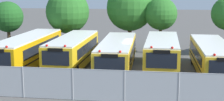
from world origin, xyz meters
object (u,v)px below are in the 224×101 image
Objects in this scene: school_bus_0 at (28,50)px; tree_3 at (161,13)px; school_bus_1 at (73,51)px; tree_1 at (67,12)px; school_bus_2 at (117,53)px; tree_2 at (131,8)px; school_bus_4 at (212,57)px; school_bus_3 at (162,53)px; tree_0 at (7,16)px.

school_bus_0 is 13.65m from tree_3.
tree_1 reaches higher than school_bus_1.
school_bus_0 is at bearing 1.33° from school_bus_2.
school_bus_1 is 1.36× the size of tree_2.
school_bus_4 is at bearing -62.44° from tree_3.
school_bus_0 is at bearing -100.10° from tree_1.
tree_3 reaches higher than school_bus_2.
tree_3 reaches higher than school_bus_0.
school_bus_1 is 7.32m from school_bus_3.
school_bus_3 is 1.62× the size of tree_3.
tree_0 is at bearing 173.38° from tree_1.
school_bus_0 reaches higher than school_bus_1.
tree_3 is at bearing -88.38° from school_bus_3.
tree_1 is 1.13× the size of tree_3.
tree_2 reaches higher than school_bus_1.
school_bus_1 is at bearing -134.54° from tree_3.
tree_2 is at bearing -68.24° from school_bus_3.
school_bus_4 is at bearing 176.71° from school_bus_3.
school_bus_3 is 7.84m from tree_3.
school_bus_0 is 7.47m from school_bus_2.
school_bus_0 is 1.56× the size of tree_2.
tree_0 is at bearing -39.40° from school_bus_1.
tree_1 is at bearing -70.43° from school_bus_1.
tree_2 reaches higher than tree_3.
tree_2 reaches higher than school_bus_0.
school_bus_2 is at bearing -3.26° from school_bus_4.
school_bus_2 is at bearing -48.53° from tree_1.
school_bus_2 is at bearing -30.64° from tree_0.
tree_2 is 1.24× the size of tree_3.
tree_2 is (0.34, 8.45, 3.20)m from school_bus_2.
school_bus_3 is at bearing -89.08° from tree_3.
school_bus_3 reaches higher than school_bus_2.
school_bus_4 is at bearing -179.59° from school_bus_0.
tree_0 is at bearing 178.38° from tree_3.
school_bus_1 is 9.88m from tree_2.
school_bus_3 is at bearing 179.71° from school_bus_1.
tree_2 reaches higher than school_bus_3.
tree_2 is (4.03, 8.47, 3.10)m from school_bus_1.
school_bus_1 is 0.93× the size of school_bus_4.
school_bus_4 is 11.78m from tree_2.
tree_0 is (-16.73, 7.84, 2.15)m from school_bus_3.
tree_1 is at bearing -35.06° from school_bus_3.
tree_1 is at bearing -99.87° from school_bus_0.
tree_2 reaches higher than school_bus_2.
school_bus_3 is 12.35m from tree_1.
school_bus_2 is 1.51× the size of tree_2.
school_bus_1 is 1.68× the size of tree_3.
tree_3 is (-0.12, 7.38, 2.67)m from school_bus_3.
tree_0 is 13.49m from tree_2.
tree_0 is (-9.41, 7.78, 2.17)m from school_bus_1.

